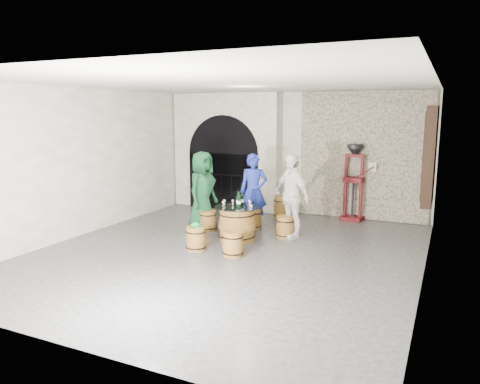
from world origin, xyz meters
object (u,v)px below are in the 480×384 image
at_px(person_blue, 254,192).
at_px(barrel_stool_near_left, 196,239).
at_px(wine_bottle_right, 242,199).
at_px(barrel_table, 237,224).
at_px(person_green, 202,191).
at_px(barrel_stool_near_right, 233,244).
at_px(barrel_stool_far, 253,219).
at_px(barrel_stool_right, 285,227).
at_px(wine_bottle_center, 239,201).
at_px(wine_bottle_left, 238,200).
at_px(side_barrel, 282,207).
at_px(corking_press, 354,177).
at_px(person_white, 291,196).
at_px(barrel_stool_left, 208,221).

bearing_deg(person_blue, barrel_stool_near_left, -124.21).
distance_m(barrel_stool_near_left, wine_bottle_right, 1.36).
distance_m(barrel_table, person_green, 1.36).
bearing_deg(person_green, barrel_stool_near_right, -130.84).
distance_m(barrel_stool_far, barrel_stool_right, 1.02).
xyz_separation_m(barrel_stool_far, barrel_stool_near_left, (-0.35, -2.02, 0.00)).
bearing_deg(barrel_table, person_green, 154.72).
bearing_deg(barrel_stool_far, barrel_stool_right, -24.42).
bearing_deg(barrel_table, wine_bottle_center, -29.27).
distance_m(barrel_stool_far, barrel_stool_near_left, 2.05).
bearing_deg(wine_bottle_left, barrel_table, -118.39).
relative_size(wine_bottle_center, side_barrel, 0.56).
distance_m(barrel_stool_near_right, corking_press, 4.22).
distance_m(person_blue, wine_bottle_center, 1.11).
bearing_deg(person_white, person_blue, -167.02).
bearing_deg(person_green, barrel_stool_far, -59.29).
relative_size(barrel_stool_near_right, person_blue, 0.27).
bearing_deg(barrel_stool_far, side_barrel, 78.35).
bearing_deg(barrel_stool_near_left, person_green, 114.88).
xyz_separation_m(barrel_table, barrel_stool_right, (0.85, 0.63, -0.13)).
height_order(barrel_table, person_white, person_white).
bearing_deg(barrel_stool_left, barrel_stool_far, 34.63).
xyz_separation_m(person_green, person_white, (2.08, 0.17, 0.01)).
height_order(barrel_stool_left, person_white, person_white).
relative_size(barrel_table, barrel_stool_left, 2.01).
xyz_separation_m(person_blue, wine_bottle_center, (0.15, -1.10, -0.01)).
relative_size(barrel_stool_right, wine_bottle_center, 1.45).
bearing_deg(barrel_stool_near_left, wine_bottle_left, 65.46).
bearing_deg(person_blue, person_green, -177.39).
bearing_deg(side_barrel, corking_press, 19.02).
xyz_separation_m(wine_bottle_left, wine_bottle_center, (0.05, -0.06, 0.00)).
bearing_deg(wine_bottle_right, barrel_stool_left, 162.90).
relative_size(side_barrel, corking_press, 0.31).
distance_m(barrel_table, barrel_stool_right, 1.07).
relative_size(barrel_stool_near_left, side_barrel, 0.82).
bearing_deg(corking_press, wine_bottle_center, -112.62).
xyz_separation_m(person_blue, corking_press, (1.92, 1.81, 0.23)).
xyz_separation_m(person_green, wine_bottle_left, (1.14, -0.51, -0.04)).
xyz_separation_m(barrel_stool_left, barrel_stool_near_right, (1.34, -1.44, 0.00)).
height_order(person_white, side_barrel, person_white).
bearing_deg(barrel_stool_near_left, barrel_table, 65.56).
bearing_deg(barrel_stool_near_left, barrel_stool_far, 80.05).
relative_size(barrel_stool_right, wine_bottle_right, 1.45).
bearing_deg(wine_bottle_left, corking_press, 57.43).
bearing_deg(barrel_table, barrel_stool_near_left, -114.44).
bearing_deg(wine_bottle_left, barrel_stool_far, 95.34).
xyz_separation_m(barrel_stool_near_right, wine_bottle_left, (-0.37, 1.01, 0.63)).
bearing_deg(barrel_stool_left, wine_bottle_right, -17.10).
bearing_deg(barrel_stool_right, barrel_table, -143.39).
relative_size(barrel_stool_far, person_white, 0.26).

